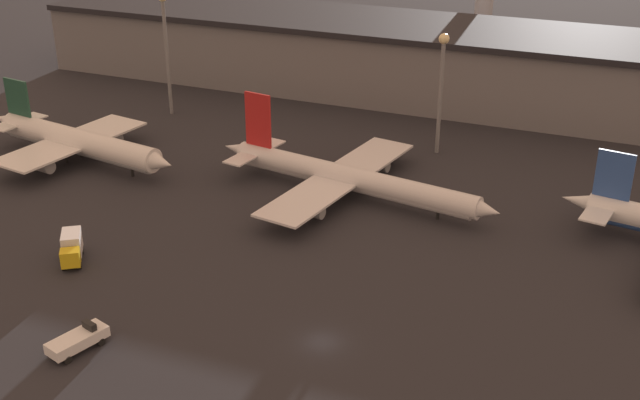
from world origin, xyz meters
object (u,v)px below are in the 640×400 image
object	(u,v)px
airplane_0	(77,142)
service_vehicle_3	(72,247)
service_vehicle_1	(78,340)
airplane_1	(348,178)

from	to	relation	value
airplane_0	service_vehicle_3	xyz separation A→B (m)	(21.47, -28.63, -1.59)
service_vehicle_1	service_vehicle_3	xyz separation A→B (m)	(-13.55, 16.00, 0.69)
airplane_1	service_vehicle_1	size ratio (longest dim) A/B	6.72
airplane_0	service_vehicle_1	bearing A→B (deg)	-42.87
service_vehicle_3	airplane_0	bearing A→B (deg)	-177.98
airplane_0	service_vehicle_1	xyz separation A→B (m)	(35.02, -44.63, -2.28)
airplane_0	airplane_1	xyz separation A→B (m)	(47.54, 4.52, -0.49)
airplane_0	airplane_1	bearing A→B (deg)	14.44
airplane_1	airplane_0	bearing A→B (deg)	-165.56
service_vehicle_1	service_vehicle_3	world-z (taller)	service_vehicle_3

